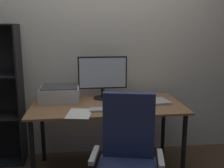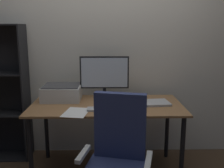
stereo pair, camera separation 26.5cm
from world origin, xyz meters
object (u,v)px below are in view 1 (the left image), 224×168
(mouse, at_px, (131,107))
(coffee_mug, at_px, (112,101))
(keyboard, at_px, (105,109))
(monitor, at_px, (103,75))
(printer, at_px, (60,94))
(desk, at_px, (107,112))
(laptop, at_px, (152,102))
(office_chair, at_px, (127,168))

(mouse, relative_size, coffee_mug, 0.96)
(keyboard, bearing_deg, monitor, 87.49)
(monitor, relative_size, printer, 1.31)
(desk, distance_m, printer, 0.53)
(coffee_mug, distance_m, laptop, 0.43)
(printer, xyz_separation_m, office_chair, (0.55, -0.93, -0.36))
(keyboard, height_order, laptop, laptop)
(mouse, distance_m, office_chair, 0.66)
(mouse, bearing_deg, office_chair, -106.87)
(monitor, xyz_separation_m, coffee_mug, (0.07, -0.28, -0.21))
(monitor, relative_size, keyboard, 1.81)
(monitor, distance_m, printer, 0.49)
(printer, bearing_deg, monitor, 7.28)
(printer, bearing_deg, keyboard, -39.93)
(keyboard, relative_size, printer, 0.72)
(laptop, bearing_deg, monitor, 148.42)
(office_chair, bearing_deg, keyboard, 114.56)
(desk, relative_size, office_chair, 1.50)
(desk, relative_size, printer, 3.79)
(monitor, xyz_separation_m, printer, (-0.45, -0.06, -0.18))
(monitor, bearing_deg, office_chair, -84.16)
(monitor, height_order, keyboard, monitor)
(laptop, bearing_deg, desk, 174.04)
(monitor, xyz_separation_m, keyboard, (-0.01, -0.43, -0.25))
(desk, height_order, office_chair, office_chair)
(desk, relative_size, monitor, 2.89)
(office_chair, bearing_deg, laptop, 75.93)
(printer, bearing_deg, desk, -20.38)
(keyboard, distance_m, coffee_mug, 0.18)
(keyboard, xyz_separation_m, coffee_mug, (0.08, 0.15, 0.04))
(desk, distance_m, laptop, 0.48)
(monitor, relative_size, laptop, 1.64)
(coffee_mug, distance_m, office_chair, 0.79)
(mouse, distance_m, coffee_mug, 0.22)
(coffee_mug, xyz_separation_m, laptop, (0.43, 0.05, -0.03))
(coffee_mug, bearing_deg, printer, 157.31)
(desk, height_order, coffee_mug, coffee_mug)
(mouse, relative_size, office_chair, 0.10)
(keyboard, distance_m, office_chair, 0.64)
(coffee_mug, height_order, office_chair, office_chair)
(coffee_mug, bearing_deg, desk, 136.66)
(mouse, height_order, office_chair, office_chair)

